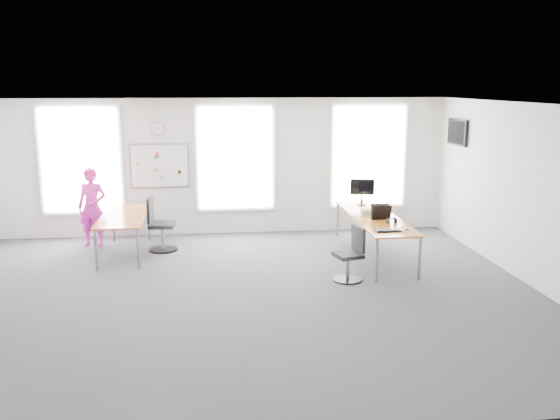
{
  "coord_description": "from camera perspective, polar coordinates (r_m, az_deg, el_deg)",
  "views": [
    {
      "loc": [
        -0.25,
        -9.03,
        3.31
      ],
      "look_at": [
        0.96,
        1.2,
        1.1
      ],
      "focal_mm": 38.0,
      "sensor_mm": 36.0,
      "label": 1
    }
  ],
  "objects": [
    {
      "name": "chair_left",
      "position": [
        12.13,
        -11.56,
        -1.63
      ],
      "size": [
        0.58,
        0.58,
        1.1
      ],
      "rotation": [
        0.0,
        0.0,
        1.48
      ],
      "color": "black",
      "rests_on": "ground"
    },
    {
      "name": "laptop_sleeve",
      "position": [
        11.29,
        9.7,
        -0.2
      ],
      "size": [
        0.37,
        0.21,
        0.3
      ],
      "rotation": [
        0.0,
        0.0,
        0.05
      ],
      "color": "black",
      "rests_on": "desk_right"
    },
    {
      "name": "wall_back",
      "position": [
        13.16,
        -5.62,
        4.14
      ],
      "size": [
        10.0,
        0.0,
        10.0
      ],
      "primitive_type": "plane",
      "rotation": [
        1.57,
        0.0,
        0.0
      ],
      "color": "silver",
      "rests_on": "ground"
    },
    {
      "name": "desk_left",
      "position": [
        11.96,
        -14.8,
        -0.8
      ],
      "size": [
        0.86,
        2.15,
        0.79
      ],
      "color": "#B7611B",
      "rests_on": "ground"
    },
    {
      "name": "paper_stack",
      "position": [
        11.69,
        8.58,
        -0.21
      ],
      "size": [
        0.34,
        0.28,
        0.11
      ],
      "primitive_type": "cube",
      "rotation": [
        0.0,
        0.0,
        -0.14
      ],
      "color": "beige",
      "rests_on": "desk_right"
    },
    {
      "name": "whiteboard",
      "position": [
        13.16,
        -11.52,
        4.18
      ],
      "size": [
        1.2,
        0.03,
        0.9
      ],
      "primitive_type": "cube",
      "color": "white",
      "rests_on": "wall_back"
    },
    {
      "name": "ceiling",
      "position": [
        9.04,
        -5.25,
        10.09
      ],
      "size": [
        10.0,
        10.0,
        0.0
      ],
      "primitive_type": "plane",
      "rotation": [
        3.14,
        0.0,
        0.0
      ],
      "color": "white",
      "rests_on": "ground"
    },
    {
      "name": "floor",
      "position": [
        9.62,
        -4.91,
        -8.06
      ],
      "size": [
        10.0,
        10.0,
        0.0
      ],
      "primitive_type": "plane",
      "color": "#2C2D32",
      "rests_on": "ground"
    },
    {
      "name": "lens_cap",
      "position": [
        10.81,
        10.58,
        -1.56
      ],
      "size": [
        0.06,
        0.06,
        0.01
      ],
      "primitive_type": "cylinder",
      "rotation": [
        0.0,
        0.0,
        -0.08
      ],
      "color": "black",
      "rests_on": "desk_right"
    },
    {
      "name": "chair_right",
      "position": [
        10.19,
        6.83,
        -4.52
      ],
      "size": [
        0.52,
        0.52,
        0.93
      ],
      "rotation": [
        0.0,
        0.0,
        -1.3
      ],
      "color": "black",
      "rests_on": "ground"
    },
    {
      "name": "desk_right",
      "position": [
        11.63,
        9.03,
        -0.81
      ],
      "size": [
        0.86,
        3.24,
        0.79
      ],
      "color": "#B7611B",
      "rests_on": "ground"
    },
    {
      "name": "window_right",
      "position": [
        13.57,
        8.49,
        5.16
      ],
      "size": [
        1.6,
        0.06,
        2.2
      ],
      "primitive_type": "cube",
      "color": "white",
      "rests_on": "wall_back"
    },
    {
      "name": "wall_clock",
      "position": [
        13.08,
        -11.67,
        7.66
      ],
      "size": [
        0.3,
        0.04,
        0.3
      ],
      "primitive_type": "cylinder",
      "rotation": [
        1.57,
        0.0,
        0.0
      ],
      "color": "gray",
      "rests_on": "wall_back"
    },
    {
      "name": "mouse",
      "position": [
        10.59,
        12.1,
        -1.83
      ],
      "size": [
        0.07,
        0.1,
        0.04
      ],
      "primitive_type": "ellipsoid",
      "rotation": [
        0.0,
        0.0,
        -0.07
      ],
      "color": "black",
      "rests_on": "desk_right"
    },
    {
      "name": "person",
      "position": [
        12.76,
        -17.62,
        0.26
      ],
      "size": [
        0.65,
        0.49,
        1.63
      ],
      "primitive_type": "imported",
      "rotation": [
        0.0,
        0.0,
        -0.17
      ],
      "color": "#E825AF",
      "rests_on": "ground"
    },
    {
      "name": "wall_front",
      "position": [
        5.35,
        -3.72,
        -7.69
      ],
      "size": [
        10.0,
        0.0,
        10.0
      ],
      "primitive_type": "plane",
      "rotation": [
        -1.57,
        0.0,
        0.0
      ],
      "color": "silver",
      "rests_on": "ground"
    },
    {
      "name": "monitor",
      "position": [
        12.55,
        7.92,
        1.96
      ],
      "size": [
        0.5,
        0.2,
        0.56
      ],
      "rotation": [
        0.0,
        0.0,
        -0.16
      ],
      "color": "black",
      "rests_on": "desk_right"
    },
    {
      "name": "window_mid",
      "position": [
        13.11,
        -4.32,
        5.02
      ],
      "size": [
        1.6,
        0.06,
        2.2
      ],
      "primitive_type": "cube",
      "color": "white",
      "rests_on": "wall_back"
    },
    {
      "name": "wall_right",
      "position": [
        10.6,
        23.06,
        1.3
      ],
      "size": [
        0.0,
        10.0,
        10.0
      ],
      "primitive_type": "plane",
      "rotation": [
        1.57,
        0.0,
        -1.57
      ],
      "color": "silver",
      "rests_on": "ground"
    },
    {
      "name": "window_left",
      "position": [
        13.38,
        -18.63,
        4.57
      ],
      "size": [
        1.6,
        0.06,
        2.2
      ],
      "primitive_type": "cube",
      "color": "white",
      "rests_on": "wall_back"
    },
    {
      "name": "headphones",
      "position": [
        11.05,
        10.65,
        -1.02
      ],
      "size": [
        0.19,
        0.1,
        0.11
      ],
      "rotation": [
        0.0,
        0.0,
        0.11
      ],
      "color": "black",
      "rests_on": "desk_right"
    },
    {
      "name": "tv",
      "position": [
        13.14,
        16.71,
        7.2
      ],
      "size": [
        0.06,
        0.9,
        0.55
      ],
      "primitive_type": "cube",
      "color": "black",
      "rests_on": "wall_right"
    },
    {
      "name": "keyboard",
      "position": [
        10.45,
        10.4,
        -1.99
      ],
      "size": [
        0.46,
        0.17,
        0.02
      ],
      "primitive_type": "cube",
      "rotation": [
        0.0,
        0.0,
        0.03
      ],
      "color": "black",
      "rests_on": "desk_right"
    }
  ]
}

